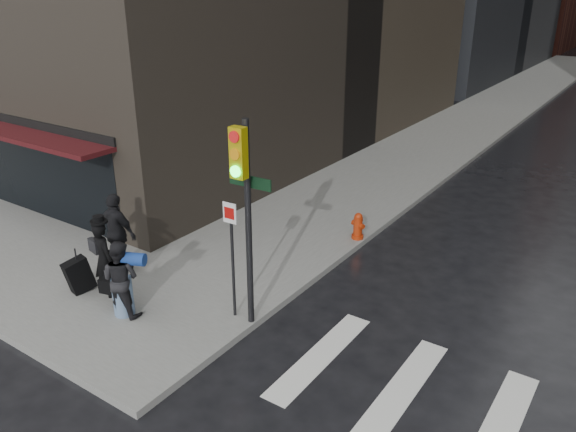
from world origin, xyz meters
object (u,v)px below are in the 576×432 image
(man_overcoat, at_px, (99,261))
(fire_hydrant, at_px, (358,227))
(man_jeans, at_px, (121,278))
(man_greycoat, at_px, (117,233))
(traffic_light, at_px, (243,198))

(man_overcoat, bearing_deg, fire_hydrant, -106.89)
(man_overcoat, distance_m, man_jeans, 1.04)
(man_overcoat, xyz_separation_m, man_jeans, (1.01, -0.27, 0.03))
(man_greycoat, xyz_separation_m, fire_hydrant, (3.66, 4.63, -0.62))
(man_jeans, bearing_deg, traffic_light, -167.48)
(man_greycoat, bearing_deg, fire_hydrant, -131.62)
(man_greycoat, relative_size, traffic_light, 0.47)
(man_greycoat, height_order, traffic_light, traffic_light)
(traffic_light, xyz_separation_m, fire_hydrant, (-0.07, 4.71, -2.27))
(man_overcoat, distance_m, man_greycoat, 1.07)
(traffic_light, bearing_deg, fire_hydrant, 89.01)
(man_jeans, distance_m, fire_hydrant, 6.23)
(man_overcoat, xyz_separation_m, fire_hydrant, (3.17, 5.56, -0.45))
(man_jeans, distance_m, traffic_light, 3.07)
(man_overcoat, distance_m, fire_hydrant, 6.42)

